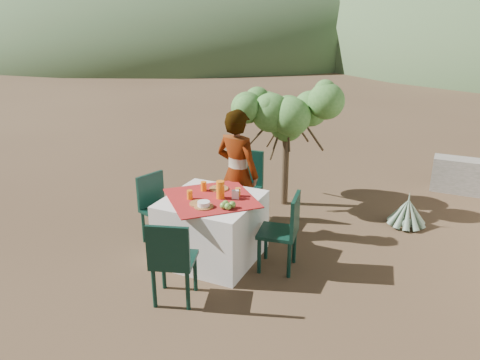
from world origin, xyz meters
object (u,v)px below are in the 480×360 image
object	(u,v)px
shrub_tree	(291,119)
agave	(407,213)
chair_left	(157,205)
person	(237,174)
chair_near	(172,259)
chair_right	(285,229)
juice_pitcher	(220,190)
chair_far	(244,184)
table	(212,228)

from	to	relation	value
shrub_tree	agave	bearing A→B (deg)	-2.69
chair_left	person	distance (m)	1.08
chair_near	chair_right	bearing A→B (deg)	-143.14
agave	juice_pitcher	size ratio (longest dim) A/B	2.70
chair_far	person	world-z (taller)	person
chair_near	agave	world-z (taller)	chair_near
person	juice_pitcher	bearing A→B (deg)	109.57
chair_far	agave	bearing A→B (deg)	19.76
agave	chair_near	bearing A→B (deg)	-123.90
chair_left	juice_pitcher	xyz separation A→B (m)	(0.94, -0.08, 0.38)
chair_left	juice_pitcher	distance (m)	1.02
table	person	distance (m)	0.84
table	agave	xyz separation A→B (m)	(1.99, 1.86, -0.19)
person	shrub_tree	world-z (taller)	person
table	chair_near	distance (m)	0.99
chair_right	agave	world-z (taller)	chair_right
chair_far	chair_left	world-z (taller)	chair_far
chair_left	agave	world-z (taller)	chair_left
person	chair_far	bearing A→B (deg)	-67.84
agave	table	bearing A→B (deg)	-136.90
table	chair_near	world-z (taller)	chair_near
chair_near	shrub_tree	xyz separation A→B (m)	(0.19, 2.92, 0.79)
chair_near	shrub_tree	distance (m)	3.03
chair_near	chair_left	world-z (taller)	chair_near
chair_near	person	distance (m)	1.72
chair_near	juice_pitcher	size ratio (longest dim) A/B	4.39
chair_right	chair_far	bearing A→B (deg)	-144.68
chair_left	agave	bearing A→B (deg)	-41.78
chair_left	chair_right	xyz separation A→B (m)	(1.69, -0.00, 0.02)
chair_left	shrub_tree	size ratio (longest dim) A/B	0.53
chair_near	juice_pitcher	distance (m)	1.07
chair_left	chair_right	bearing A→B (deg)	-73.79
chair_near	agave	bearing A→B (deg)	-141.53
chair_left	shrub_tree	xyz separation A→B (m)	(1.10, 1.84, 0.81)
juice_pitcher	agave	bearing A→B (deg)	44.20
agave	juice_pitcher	distance (m)	2.72
juice_pitcher	chair_near	bearing A→B (deg)	-91.27
chair_far	shrub_tree	world-z (taller)	shrub_tree
chair_left	chair_near	bearing A→B (deg)	-123.58
person	chair_near	bearing A→B (deg)	103.53
chair_left	shrub_tree	world-z (taller)	shrub_tree
chair_right	shrub_tree	xyz separation A→B (m)	(-0.58, 1.84, 0.79)
chair_near	person	bearing A→B (deg)	-104.77
chair_far	chair_left	distance (m)	1.22
chair_near	chair_right	distance (m)	1.33
shrub_tree	chair_near	bearing A→B (deg)	-93.73
shrub_tree	juice_pitcher	xyz separation A→B (m)	(-0.17, -1.92, -0.43)
shrub_tree	chair_left	bearing A→B (deg)	-121.04
chair_right	shrub_tree	size ratio (longest dim) A/B	0.55
person	table	bearing A→B (deg)	100.88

